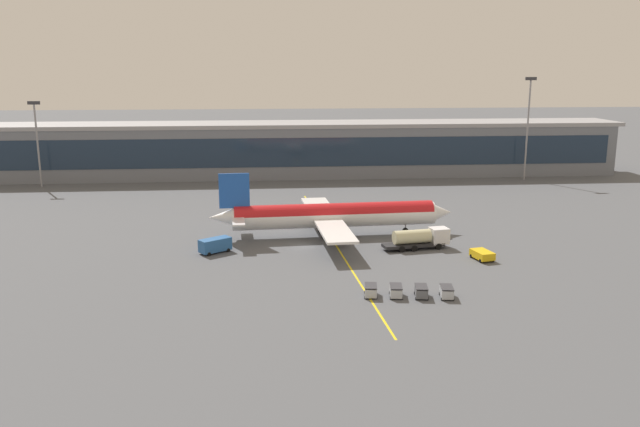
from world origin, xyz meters
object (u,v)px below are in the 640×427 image
(fuel_tanker, at_px, (420,238))
(baggage_cart_3, at_px, (447,292))
(crew_van, at_px, (215,245))
(baggage_cart_1, at_px, (396,291))
(pushback_tug, at_px, (482,254))
(baggage_cart_0, at_px, (371,290))
(main_airliner, at_px, (333,215))
(baggage_cart_2, at_px, (421,291))

(fuel_tanker, xyz_separation_m, baggage_cart_3, (-2.00, -22.57, -0.96))
(crew_van, distance_m, baggage_cart_1, 33.00)
(crew_van, bearing_deg, baggage_cart_3, -36.89)
(pushback_tug, distance_m, crew_van, 41.34)
(crew_van, bearing_deg, baggage_cart_0, -45.62)
(main_airliner, bearing_deg, baggage_cart_1, -81.21)
(crew_van, height_order, baggage_cart_1, crew_van)
(fuel_tanker, relative_size, crew_van, 2.09)
(pushback_tug, xyz_separation_m, baggage_cart_2, (-13.09, -15.34, -0.07))
(pushback_tug, height_order, baggage_cart_1, baggage_cart_1)
(baggage_cart_0, relative_size, baggage_cart_3, 1.00)
(main_airliner, height_order, baggage_cart_1, main_airliner)
(main_airliner, height_order, fuel_tanker, main_airliner)
(main_airliner, relative_size, baggage_cart_3, 14.91)
(pushback_tug, height_order, baggage_cart_3, baggage_cart_3)
(fuel_tanker, bearing_deg, baggage_cart_0, -118.47)
(baggage_cart_0, bearing_deg, baggage_cart_1, -8.15)
(baggage_cart_0, xyz_separation_m, baggage_cart_2, (6.34, -0.91, 0.00))
(main_airliner, bearing_deg, fuel_tanker, -34.94)
(main_airliner, relative_size, baggage_cart_1, 14.91)
(crew_van, xyz_separation_m, baggage_cart_1, (24.43, -22.18, -0.53))
(baggage_cart_1, relative_size, baggage_cart_2, 1.00)
(baggage_cart_0, height_order, baggage_cart_1, same)
(crew_van, distance_m, baggage_cart_0, 30.41)
(fuel_tanker, bearing_deg, crew_van, 179.08)
(pushback_tug, height_order, baggage_cart_0, baggage_cart_0)
(main_airliner, bearing_deg, baggage_cart_3, -70.71)
(baggage_cart_1, bearing_deg, baggage_cart_2, -8.15)
(baggage_cart_1, distance_m, baggage_cart_3, 6.40)
(main_airliner, xyz_separation_m, baggage_cart_1, (4.77, -30.82, -2.92))
(fuel_tanker, relative_size, baggage_cart_1, 3.89)
(main_airliner, distance_m, fuel_tanker, 16.10)
(baggage_cart_1, bearing_deg, baggage_cart_0, 171.85)
(baggage_cart_2, bearing_deg, pushback_tug, 49.52)
(main_airliner, height_order, pushback_tug, main_airliner)
(baggage_cart_2, relative_size, baggage_cart_3, 1.00)
(fuel_tanker, relative_size, baggage_cart_3, 3.89)
(baggage_cart_3, bearing_deg, crew_van, 143.11)
(baggage_cart_3, bearing_deg, baggage_cart_1, 171.85)
(main_airliner, distance_m, baggage_cart_2, 32.39)
(baggage_cart_0, bearing_deg, main_airliner, 93.02)
(fuel_tanker, distance_m, pushback_tug, 10.46)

